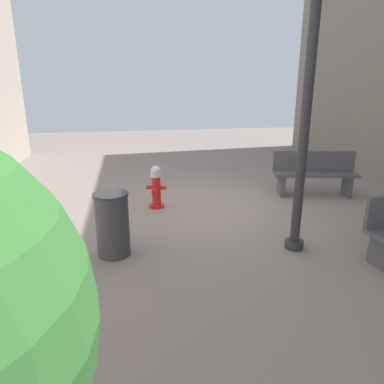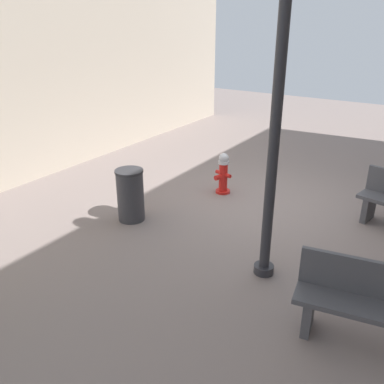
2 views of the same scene
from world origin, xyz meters
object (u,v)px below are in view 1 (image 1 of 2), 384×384
Objects in this scene: bench_near at (314,172)px; trash_bin at (113,224)px; fire_hydrant at (156,187)px; street_lamp at (312,51)px.

bench_near is 4.76m from trash_bin.
bench_near is at bearing -176.13° from fire_hydrant.
street_lamp is 4.88× the size of trash_bin.
fire_hydrant is at bearing -49.34° from street_lamp.
bench_near is at bearing -122.98° from street_lamp.
fire_hydrant is 3.74m from street_lamp.
street_lamp is (-1.89, 2.20, 2.36)m from fire_hydrant.
bench_near reaches higher than trash_bin.
trash_bin reaches higher than fire_hydrant.
trash_bin is (0.77, 1.94, 0.05)m from fire_hydrant.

